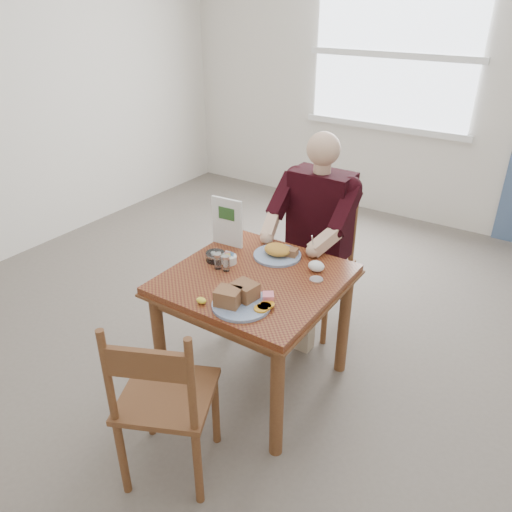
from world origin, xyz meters
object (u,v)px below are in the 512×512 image
Objects in this scene: diner at (315,222)px; far_plate at (278,252)px; chair_far at (319,261)px; near_plate at (240,298)px; table at (255,293)px; chair_near at (164,400)px.

far_plate is (-0.01, -0.44, -0.03)m from diner.
near_plate is (0.10, -1.08, 0.31)m from chair_far.
near_plate is 1.00× the size of far_plate.
chair_far is at bearing 89.03° from far_plate.
diner is (0.00, 0.71, 0.17)m from table.
diner is 0.45m from far_plate.
chair_near is 2.94× the size of far_plate.
chair_far is at bearing 95.25° from near_plate.
diner is at bearing 90.00° from table.
table is 0.30m from far_plate.
diner is at bearing 88.83° from far_plate.
chair_far is 1.00× the size of chair_near.
far_plate is at bearing 91.72° from chair_near.
table is 0.97× the size of chair_far.
table is 0.97× the size of chair_near.
chair_far is (0.00, 0.80, -0.16)m from table.
chair_far is 2.93× the size of near_plate.
chair_near is at bearing -89.14° from diner.
near_plate is at bearing -70.45° from table.
chair_near is at bearing -88.28° from far_plate.
table is 0.80m from chair_near.
chair_near is 0.60m from near_plate.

